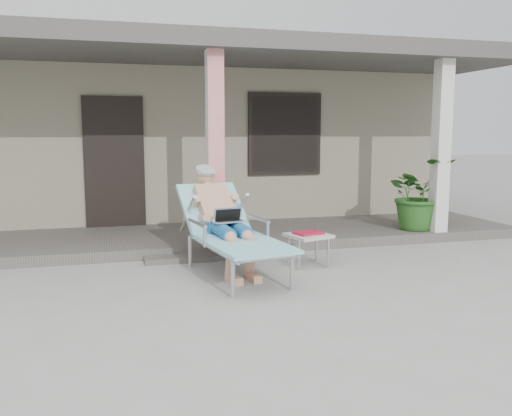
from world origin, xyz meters
name	(u,v)px	position (x,y,z in m)	size (l,w,h in m)	color
ground	(258,300)	(0.00, 0.00, 0.00)	(60.00, 60.00, 0.00)	#9E9E99
house	(175,133)	(0.00, 6.50, 1.67)	(10.40, 5.40, 3.30)	gray
porch_deck	(205,237)	(0.00, 3.00, 0.07)	(10.00, 2.00, 0.15)	#605B56
porch_overhang	(204,56)	(0.00, 2.95, 2.79)	(10.00, 2.30, 2.85)	silver
porch_step	(221,256)	(0.00, 1.85, 0.04)	(2.00, 0.30, 0.07)	#605B56
lounger	(226,204)	(-0.06, 1.18, 0.83)	(1.09, 2.15, 1.35)	#B7B7BC
side_table	(308,237)	(1.00, 1.21, 0.37)	(0.60, 0.60, 0.43)	beige
potted_palm	(418,194)	(3.31, 2.41, 0.72)	(1.02, 0.89, 1.14)	#26591E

